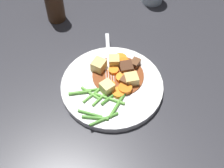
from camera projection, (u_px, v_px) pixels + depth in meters
ground_plane at (112, 88)px, 0.75m from camera, size 3.00×3.00×0.00m
dinner_plate at (112, 86)px, 0.75m from camera, size 0.25×0.25×0.02m
stew_sauce at (120, 76)px, 0.75m from camera, size 0.13×0.13×0.00m
carrot_slice_0 at (122, 78)px, 0.74m from camera, size 0.04×0.04×0.01m
carrot_slice_1 at (123, 63)px, 0.77m from camera, size 0.04×0.04×0.01m
carrot_slice_2 at (109, 85)px, 0.73m from camera, size 0.03×0.03×0.01m
carrot_slice_3 at (120, 59)px, 0.78m from camera, size 0.05×0.05×0.01m
carrot_slice_4 at (125, 88)px, 0.72m from camera, size 0.05×0.05×0.01m
carrot_slice_5 at (118, 93)px, 0.72m from camera, size 0.04×0.04×0.01m
carrot_slice_6 at (114, 70)px, 0.76m from camera, size 0.03×0.03×0.01m
potato_chunk_0 at (114, 61)px, 0.77m from camera, size 0.04×0.04×0.03m
potato_chunk_1 at (99, 65)px, 0.76m from camera, size 0.03×0.03×0.03m
potato_chunk_2 at (131, 79)px, 0.73m from camera, size 0.04×0.04×0.03m
potato_chunk_3 at (106, 87)px, 0.72m from camera, size 0.04×0.04×0.03m
meat_chunk_0 at (126, 68)px, 0.76m from camera, size 0.05×0.05×0.02m
meat_chunk_1 at (135, 63)px, 0.77m from camera, size 0.03×0.02×0.02m
meat_chunk_2 at (125, 82)px, 0.73m from camera, size 0.02×0.03×0.02m
green_bean_0 at (103, 96)px, 0.71m from camera, size 0.07×0.02×0.01m
green_bean_1 at (110, 97)px, 0.71m from camera, size 0.06×0.02×0.01m
green_bean_2 at (90, 114)px, 0.68m from camera, size 0.02×0.06×0.01m
green_bean_3 at (94, 94)px, 0.72m from camera, size 0.07×0.02×0.01m
green_bean_4 at (110, 99)px, 0.71m from camera, size 0.02×0.08×0.01m
green_bean_5 at (95, 118)px, 0.68m from camera, size 0.03×0.06×0.01m
green_bean_6 at (80, 92)px, 0.72m from camera, size 0.04×0.05×0.01m
green_bean_7 at (118, 104)px, 0.70m from camera, size 0.08×0.01×0.01m
green_bean_8 at (100, 89)px, 0.73m from camera, size 0.05×0.06×0.01m
green_bean_9 at (104, 119)px, 0.67m from camera, size 0.06×0.04×0.01m
green_bean_10 at (90, 93)px, 0.72m from camera, size 0.01×0.06×0.01m
fork at (109, 59)px, 0.79m from camera, size 0.16×0.11×0.00m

